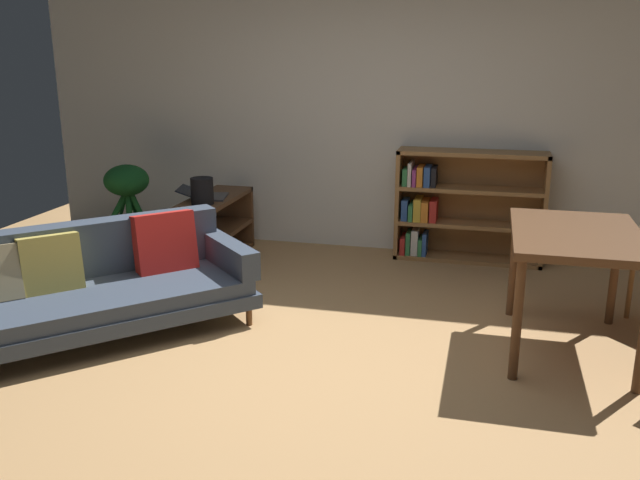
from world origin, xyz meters
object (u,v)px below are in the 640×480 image
fabric_couch (87,284)px  potted_floor_plant (128,200)px  desk_speaker (202,191)px  bookshelf (459,206)px  media_console (211,232)px  open_laptop (205,195)px  dining_table (576,246)px

fabric_couch → potted_floor_plant: bearing=111.3°
desk_speaker → potted_floor_plant: size_ratio=0.28×
fabric_couch → potted_floor_plant: (-0.71, 1.82, 0.14)m
fabric_couch → potted_floor_plant: potted_floor_plant is taller
potted_floor_plant → bookshelf: size_ratio=0.63×
media_console → open_laptop: bearing=143.2°
dining_table → bookshelf: bookshelf is taller
potted_floor_plant → open_laptop: bearing=-8.8°
media_console → desk_speaker: desk_speaker is taller
open_laptop → fabric_couch: bearing=-94.6°
open_laptop → potted_floor_plant: (-0.85, 0.13, -0.13)m
fabric_couch → bookshelf: bearing=44.9°
media_console → open_laptop: (-0.06, 0.05, 0.32)m
potted_floor_plant → dining_table: 4.07m
media_console → potted_floor_plant: size_ratio=1.48×
potted_floor_plant → bookshelf: bookshelf is taller
open_laptop → bookshelf: size_ratio=0.37×
desk_speaker → dining_table: (2.91, -0.94, -0.01)m
media_console → bookshelf: bookshelf is taller
fabric_couch → bookshelf: size_ratio=1.60×
fabric_couch → dining_table: size_ratio=1.85×
fabric_couch → dining_table: (3.13, 0.50, 0.35)m
media_console → open_laptop: 0.33m
open_laptop → media_console: bearing=-36.8°
media_console → bookshelf: size_ratio=0.93×
media_console → desk_speaker: bearing=-83.9°
media_console → desk_speaker: 0.46m
fabric_couch → open_laptop: (0.14, 1.69, 0.27)m
open_laptop → potted_floor_plant: 0.86m
potted_floor_plant → bookshelf: bearing=9.4°
desk_speaker → dining_table: desk_speaker is taller
fabric_couch → dining_table: dining_table is taller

